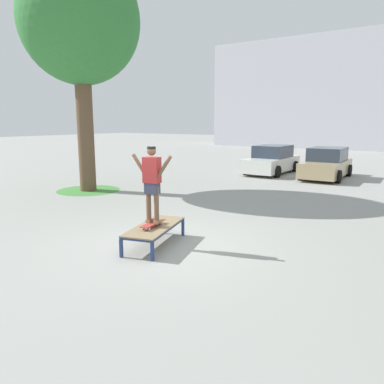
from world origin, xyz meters
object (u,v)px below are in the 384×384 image
Objects in this scene: skate_box at (155,228)px; car_white at (272,160)px; skater at (152,179)px; car_tan at (326,164)px; skateboard at (153,223)px; tree_near_left at (80,22)px.

car_white reaches higher than skate_box.
skater reaches higher than car_tan.
car_tan is at bearing 88.40° from skateboard.
skater is 0.19× the size of tree_near_left.
skate_box is 0.23× the size of tree_near_left.
skate_box is 2.48× the size of skateboard.
tree_near_left is 2.11× the size of car_white.
tree_near_left is (-6.71, 3.91, 4.89)m from skater.
skater is 9.17m from tree_near_left.
tree_near_left reaches higher than car_tan.
skateboard is 0.19× the size of car_tan.
car_white is at bearing 101.13° from skater.
car_tan is (2.90, -0.11, 0.00)m from car_white.
car_tan is (0.36, 12.80, -0.84)m from skater.
car_white is (-2.54, 12.92, 0.15)m from skateboard.
skater is (-0.00, 0.00, 0.99)m from skateboard.
skate_box is at bearing 106.05° from skateboard.
car_tan is at bearing 88.28° from skate_box.
skater is at bearing -91.60° from car_tan.
car_white and car_tan have the same top height.
car_tan is (0.36, 12.81, 0.15)m from skateboard.
skater reaches higher than car_white.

